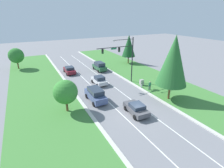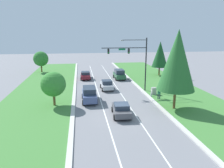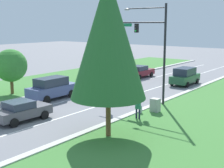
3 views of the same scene
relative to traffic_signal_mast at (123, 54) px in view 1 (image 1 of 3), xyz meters
name	(u,v)px [view 1 (image 1 of 3)]	position (x,y,z in m)	size (l,w,h in m)	color
ground_plane	(137,114)	(-4.16, -10.79, -5.79)	(160.00, 160.00, 0.00)	slate
curb_strip_right	(168,105)	(1.49, -10.79, -5.72)	(0.50, 90.00, 0.15)	beige
curb_strip_left	(98,125)	(-9.81, -10.79, -5.72)	(0.50, 90.00, 0.15)	beige
grass_verge_right	(192,98)	(6.74, -10.79, -5.75)	(10.00, 90.00, 0.08)	#427F38
grass_verge_left	(54,138)	(-15.06, -10.79, -5.75)	(10.00, 90.00, 0.08)	#427F38
lane_stripe_inner_left	(125,118)	(-5.96, -10.79, -5.79)	(0.14, 81.00, 0.01)	white
lane_stripe_inner_right	(147,111)	(-2.36, -10.79, -5.79)	(0.14, 81.00, 0.01)	white
traffic_signal_mast	(123,54)	(0.00, 0.00, 0.00)	(7.41, 0.41, 8.81)	black
burgundy_sedan	(69,70)	(-7.68, 11.13, -4.99)	(2.20, 4.66, 1.59)	maroon
silver_sedan	(99,80)	(-4.30, 1.74, -4.95)	(2.05, 4.13, 1.68)	silver
forest_suv	(100,66)	(-0.62, 10.06, -4.77)	(2.19, 4.64, 2.03)	#235633
slate_blue_suv	(95,94)	(-7.57, -4.46, -4.71)	(2.14, 5.05, 2.10)	#475684
graphite_sedan	(136,108)	(-4.08, -10.52, -5.01)	(2.26, 4.29, 1.53)	#4C4C51
utility_cabinet	(142,83)	(2.64, -2.54, -5.21)	(0.70, 0.60, 1.17)	#9E9E99
pedestrian	(150,85)	(2.59, -5.03, -4.86)	(0.40, 0.22, 1.69)	#232842
fire_hydrant	(141,86)	(1.91, -3.54, -5.45)	(0.34, 0.20, 0.70)	#B7B7BC
conifer_near_right_tree	(173,61)	(3.08, -9.22, 0.51)	(4.69, 4.69, 10.07)	brown
oak_near_left_tree	(16,56)	(-18.14, 20.37, -2.45)	(3.60, 3.60, 5.15)	brown
conifer_far_right_tree	(129,46)	(9.02, 12.39, -0.96)	(3.56, 3.56, 7.70)	brown
oak_far_left_tree	(65,92)	(-12.32, -5.64, -2.82)	(3.31, 3.31, 4.64)	brown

